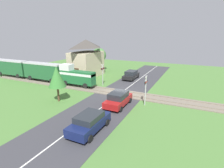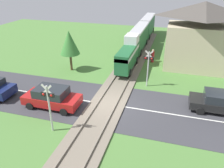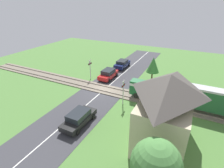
# 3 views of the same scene
# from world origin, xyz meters

# --- Properties ---
(ground_plane) EXTENTS (60.00, 60.00, 0.00)m
(ground_plane) POSITION_xyz_m (0.00, 0.00, 0.00)
(ground_plane) COLOR #4C7A38
(road_surface) EXTENTS (48.00, 6.40, 0.02)m
(road_surface) POSITION_xyz_m (0.00, 0.00, 0.01)
(road_surface) COLOR #38383D
(road_surface) RESTS_ON ground_plane
(track_bed) EXTENTS (2.80, 48.00, 0.24)m
(track_bed) POSITION_xyz_m (0.00, 0.00, 0.07)
(track_bed) COLOR #756B5B
(track_bed) RESTS_ON ground_plane
(train) EXTENTS (1.58, 21.68, 3.18)m
(train) POSITION_xyz_m (0.00, 15.22, 1.89)
(train) COLOR #1E6033
(train) RESTS_ON track_bed
(car_near_crossing) EXTENTS (4.35, 1.99, 1.60)m
(car_near_crossing) POSITION_xyz_m (-4.01, -1.44, 0.82)
(car_near_crossing) COLOR #A81919
(car_near_crossing) RESTS_ON ground_plane
(car_far_side) EXTENTS (4.46, 1.99, 1.52)m
(car_far_side) POSITION_xyz_m (8.34, 1.44, 0.79)
(car_far_side) COLOR black
(car_far_side) RESTS_ON ground_plane
(car_behind_queue) EXTENTS (4.26, 2.01, 1.51)m
(car_behind_queue) POSITION_xyz_m (-9.94, -1.44, 0.80)
(car_behind_queue) COLOR #141E4C
(car_behind_queue) RESTS_ON ground_plane
(crossing_signal_west_approach) EXTENTS (0.90, 0.18, 3.40)m
(crossing_signal_west_approach) POSITION_xyz_m (-2.50, -4.08, 2.16)
(crossing_signal_west_approach) COLOR #B7B7B7
(crossing_signal_west_approach) RESTS_ON ground_plane
(crossing_signal_east_approach) EXTENTS (0.90, 0.18, 3.40)m
(crossing_signal_east_approach) POSITION_xyz_m (2.50, 4.08, 2.16)
(crossing_signal_east_approach) COLOR #B7B7B7
(crossing_signal_east_approach) RESTS_ON ground_plane
(station_building) EXTENTS (7.15, 4.50, 6.90)m
(station_building) POSITION_xyz_m (6.94, 9.98, 3.37)
(station_building) COLOR #C6B793
(station_building) RESTS_ON ground_plane
(pedestrian_by_station) EXTENTS (0.37, 0.37, 1.51)m
(pedestrian_by_station) POSITION_xyz_m (2.24, 10.49, 0.69)
(pedestrian_by_station) COLOR #B2282D
(pedestrian_by_station) RESTS_ON ground_plane
(tree_by_station) EXTENTS (3.10, 3.10, 4.99)m
(tree_by_station) POSITION_xyz_m (12.75, 10.54, 3.43)
(tree_by_station) COLOR brown
(tree_by_station) RESTS_ON ground_plane
(tree_roadside_hedge) EXTENTS (2.02, 2.02, 4.23)m
(tree_roadside_hedge) POSITION_xyz_m (-5.79, 5.62, 3.00)
(tree_roadside_hedge) COLOR brown
(tree_roadside_hedge) RESTS_ON ground_plane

